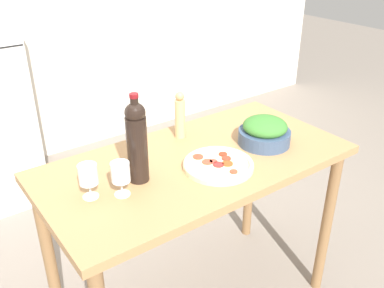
% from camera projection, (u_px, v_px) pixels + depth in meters
% --- Properties ---
extents(wall_back, '(6.40, 0.08, 2.60)m').
position_uv_depth(wall_back, '(29.00, 4.00, 3.30)').
color(wall_back, silver).
rests_on(wall_back, ground_plane).
extents(prep_counter, '(1.40, 0.71, 0.92)m').
position_uv_depth(prep_counter, '(197.00, 182.00, 1.97)').
color(prep_counter, '#A87A4C').
rests_on(prep_counter, ground_plane).
extents(wine_bottle, '(0.08, 0.08, 0.38)m').
position_uv_depth(wine_bottle, '(137.00, 141.00, 1.68)').
color(wine_bottle, black).
rests_on(wine_bottle, prep_counter).
extents(wine_glass_near, '(0.07, 0.07, 0.14)m').
position_uv_depth(wine_glass_near, '(121.00, 174.00, 1.62)').
color(wine_glass_near, silver).
rests_on(wine_glass_near, prep_counter).
extents(wine_glass_far, '(0.07, 0.07, 0.14)m').
position_uv_depth(wine_glass_far, '(88.00, 176.00, 1.61)').
color(wine_glass_far, silver).
rests_on(wine_glass_far, prep_counter).
extents(pepper_mill, '(0.05, 0.05, 0.23)m').
position_uv_depth(pepper_mill, '(180.00, 116.00, 2.06)').
color(pepper_mill, tan).
rests_on(pepper_mill, prep_counter).
extents(salad_bowl, '(0.25, 0.25, 0.13)m').
position_uv_depth(salad_bowl, '(265.00, 132.00, 2.02)').
color(salad_bowl, '#384C6B').
rests_on(salad_bowl, prep_counter).
extents(homemade_pizza, '(0.31, 0.31, 0.03)m').
position_uv_depth(homemade_pizza, '(218.00, 165.00, 1.84)').
color(homemade_pizza, beige).
rests_on(homemade_pizza, prep_counter).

